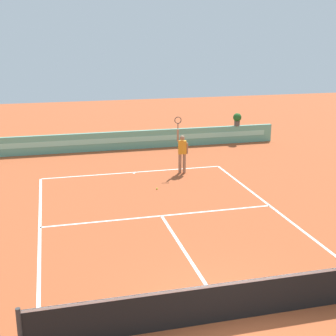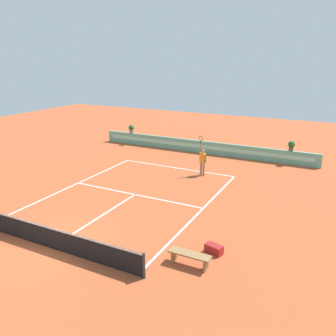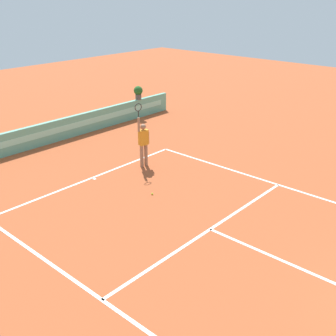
# 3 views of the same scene
# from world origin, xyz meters

# --- Properties ---
(ground_plane) EXTENTS (60.00, 60.00, 0.00)m
(ground_plane) POSITION_xyz_m (0.00, 6.00, 0.00)
(ground_plane) COLOR #A84C28
(court_lines) EXTENTS (8.32, 11.94, 0.01)m
(court_lines) POSITION_xyz_m (0.00, 6.72, 0.00)
(court_lines) COLOR white
(court_lines) RESTS_ON ground
(net) EXTENTS (8.92, 0.10, 1.00)m
(net) POSITION_xyz_m (0.00, 0.00, 0.51)
(net) COLOR #333333
(net) RESTS_ON ground
(back_wall_barrier) EXTENTS (18.00, 0.21, 1.00)m
(back_wall_barrier) POSITION_xyz_m (0.00, 16.39, 0.50)
(back_wall_barrier) COLOR #60A88E
(back_wall_barrier) RESTS_ON ground
(bench_courtside) EXTENTS (1.60, 0.44, 0.51)m
(bench_courtside) POSITION_xyz_m (5.51, 1.43, 0.38)
(bench_courtside) COLOR olive
(bench_courtside) RESTS_ON ground
(gear_bag) EXTENTS (0.77, 0.52, 0.36)m
(gear_bag) POSITION_xyz_m (6.03, 2.64, 0.18)
(gear_bag) COLOR maroon
(gear_bag) RESTS_ON ground
(tennis_player) EXTENTS (0.61, 0.29, 2.58)m
(tennis_player) POSITION_xyz_m (2.13, 11.27, 1.05)
(tennis_player) COLOR #9E7051
(tennis_player) RESTS_ON ground
(tennis_ball_near_baseline) EXTENTS (0.07, 0.07, 0.07)m
(tennis_ball_near_baseline) POSITION_xyz_m (0.49, 9.24, 0.03)
(tennis_ball_near_baseline) COLOR #CCE033
(tennis_ball_near_baseline) RESTS_ON ground
(potted_plant_far_right) EXTENTS (0.48, 0.48, 0.72)m
(potted_plant_far_right) POSITION_xyz_m (6.87, 16.39, 1.41)
(potted_plant_far_right) COLOR #514C47
(potted_plant_far_right) RESTS_ON back_wall_barrier
(potted_plant_far_left) EXTENTS (0.48, 0.48, 0.72)m
(potted_plant_far_left) POSITION_xyz_m (-6.62, 16.39, 1.41)
(potted_plant_far_left) COLOR gray
(potted_plant_far_left) RESTS_ON back_wall_barrier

